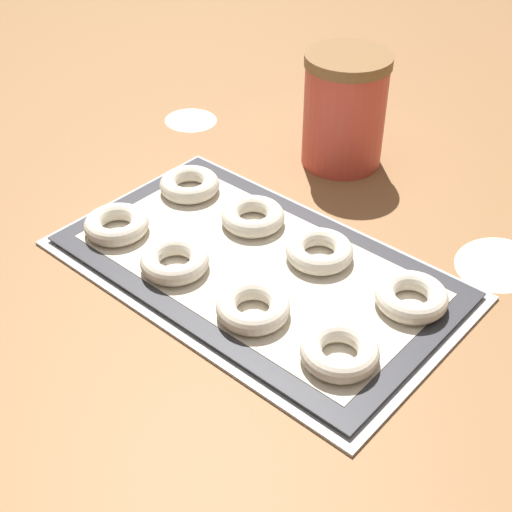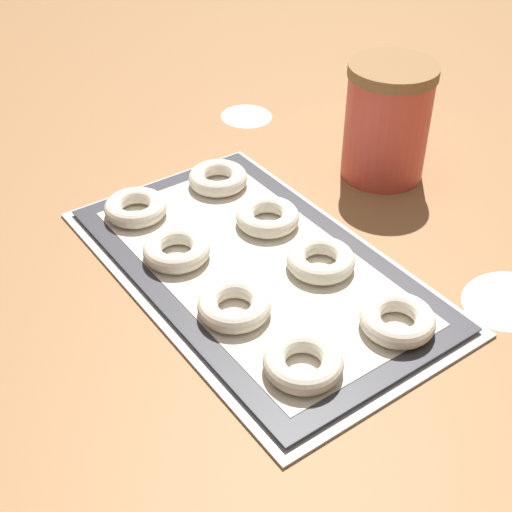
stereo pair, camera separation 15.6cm
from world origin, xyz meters
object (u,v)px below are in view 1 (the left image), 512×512
bagel_back_far_left (189,184)px  bagel_front_far_left (116,224)px  bagel_front_far_right (340,351)px  flour_canister (344,110)px  bagel_back_mid_left (253,216)px  bagel_front_mid_right (253,307)px  bagel_front_mid_left (175,261)px  bagel_back_far_right (411,297)px  bagel_back_mid_right (319,251)px  baking_tray (256,268)px

bagel_back_far_left → bagel_front_far_left: bearing=-90.7°
bagel_front_far_left → bagel_back_far_left: 0.13m
bagel_front_far_right → flour_canister: 0.44m
bagel_front_far_left → bagel_back_mid_left: (0.12, 0.13, 0.00)m
bagel_front_mid_right → bagel_front_far_right: size_ratio=1.00×
bagel_back_mid_left → bagel_front_far_left: bearing=-132.6°
bagel_front_far_left → bagel_front_mid_left: (0.11, -0.00, 0.00)m
bagel_front_mid_right → bagel_back_far_right: bearing=46.9°
bagel_back_far_left → flour_canister: bearing=66.6°
bagel_back_mid_right → bagel_back_far_right: bearing=0.3°
baking_tray → bagel_front_mid_right: bearing=-50.6°
bagel_back_far_right → bagel_front_mid_left: bearing=-152.1°
baking_tray → bagel_front_mid_left: bearing=-132.9°
bagel_front_mid_left → bagel_back_far_left: same height
bagel_back_mid_left → bagel_back_far_right: same height
bagel_front_mid_right → bagel_back_far_right: size_ratio=1.00×
baking_tray → flour_canister: size_ratio=2.95×
bagel_back_mid_left → flour_canister: flour_canister is taller
bagel_back_mid_left → bagel_front_mid_right: bearing=-48.3°
baking_tray → bagel_front_mid_left: size_ratio=5.99×
bagel_front_far_right → flour_canister: bearing=125.8°
baking_tray → bagel_back_mid_right: bagel_back_mid_right is taller
baking_tray → bagel_front_far_left: bagel_front_far_left is taller
baking_tray → bagel_back_far_left: size_ratio=5.99×
bagel_front_mid_right → bagel_front_far_right: bearing=4.2°
bagel_front_far_left → bagel_back_mid_left: 0.18m
bagel_back_mid_right → bagel_front_far_left: bearing=-150.9°
bagel_back_mid_left → flour_canister: 0.23m
bagel_back_far_right → flour_canister: (-0.26, 0.23, 0.06)m
bagel_front_mid_left → baking_tray: bearing=47.1°
bagel_front_mid_left → flour_canister: flour_canister is taller
bagel_front_far_left → bagel_back_mid_left: same height
bagel_front_mid_left → bagel_back_mid_left: 0.13m
bagel_front_mid_right → bagel_back_far_left: size_ratio=1.00×
bagel_front_far_left → flour_canister: size_ratio=0.49×
bagel_front_mid_left → bagel_back_mid_left: bearing=86.6°
bagel_front_mid_right → bagel_front_far_right: 0.11m
bagel_back_far_left → bagel_back_mid_left: size_ratio=1.00×
bagel_back_far_right → bagel_back_far_left: bearing=179.9°
baking_tray → bagel_back_mid_right: 0.08m
baking_tray → bagel_front_far_right: 0.18m
bagel_front_mid_left → flour_canister: bearing=92.0°
bagel_back_far_left → bagel_back_far_right: same height
bagel_front_mid_right → bagel_front_far_right: (0.11, 0.01, 0.00)m
bagel_back_mid_right → flour_canister: flour_canister is taller
bagel_back_mid_left → flour_canister: size_ratio=0.49×
bagel_front_mid_right → bagel_back_mid_left: (-0.12, 0.13, 0.00)m
bagel_front_far_left → flour_canister: (0.10, 0.36, 0.06)m
bagel_back_far_right → flour_canister: 0.35m
bagel_front_mid_right → bagel_back_mid_right: 0.13m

